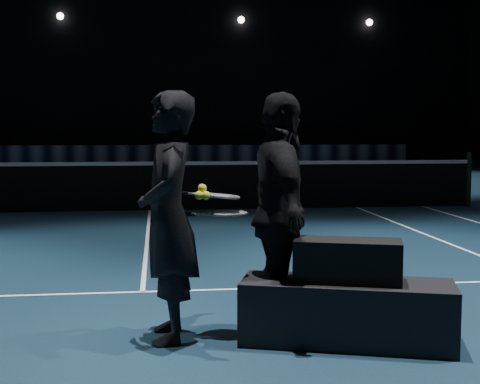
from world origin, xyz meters
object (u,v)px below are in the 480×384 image
object	(u,v)px
player_a	(168,217)
player_b	(280,214)
player_bench	(347,312)
racket_lower	(229,214)
racket_upper	(221,196)
racket_bag	(348,261)
tennis_balls	(202,193)

from	to	relation	value
player_a	player_b	world-z (taller)	same
player_bench	racket_lower	xyz separation A→B (m)	(-0.84, 0.28, 0.71)
player_b	racket_upper	size ratio (longest dim) A/B	2.71
player_a	player_bench	bearing A→B (deg)	77.19
racket_bag	tennis_balls	distance (m)	1.17
racket_lower	racket_upper	bearing A→B (deg)	141.34
player_b	tennis_balls	world-z (taller)	player_b
player_bench	racket_lower	bearing A→B (deg)	179.02
racket_bag	racket_lower	world-z (taller)	racket_lower
racket_upper	racket_lower	bearing A→B (deg)	-42.66
player_a	player_b	xyz separation A→B (m)	(0.85, 0.05, 0.00)
player_a	tennis_balls	size ratio (longest dim) A/B	15.38
player_a	racket_upper	distance (m)	0.43
racket_upper	tennis_balls	world-z (taller)	tennis_balls
player_a	racket_bag	bearing A→B (deg)	77.19
player_a	tennis_balls	xyz separation A→B (m)	(0.25, 0.02, 0.17)
player_a	racket_lower	world-z (taller)	player_a
player_b	player_bench	bearing A→B (deg)	-126.76
player_bench	racket_bag	distance (m)	0.38
player_bench	player_b	size ratio (longest dim) A/B	0.83
racket_lower	racket_bag	bearing A→B (deg)	-22.14
racket_bag	player_a	world-z (taller)	player_a
player_bench	racket_upper	bearing A→B (deg)	177.92
racket_lower	racket_upper	world-z (taller)	racket_upper
player_a	racket_upper	world-z (taller)	player_a
player_bench	racket_lower	size ratio (longest dim) A/B	2.26
player_b	racket_lower	size ratio (longest dim) A/B	2.71
racket_bag	player_b	distance (m)	0.62
player_bench	player_a	distance (m)	1.49
racket_bag	racket_upper	world-z (taller)	racket_upper
player_bench	racket_bag	size ratio (longest dim) A/B	2.00
racket_bag	player_b	size ratio (longest dim) A/B	0.42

